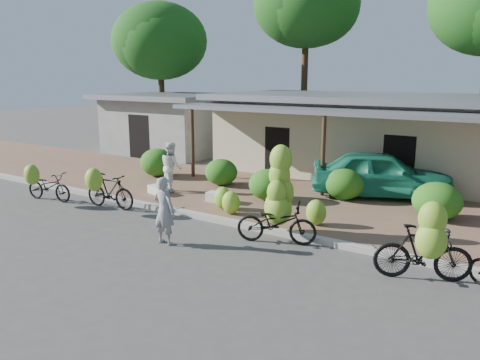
% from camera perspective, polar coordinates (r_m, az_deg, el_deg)
% --- Properties ---
extents(ground, '(100.00, 100.00, 0.00)m').
position_cam_1_polar(ground, '(11.16, -2.88, -8.97)').
color(ground, '#484543').
rests_on(ground, ground).
extents(sidewalk, '(60.00, 6.00, 0.12)m').
position_cam_1_polar(sidewalk, '(15.25, 8.25, -2.90)').
color(sidewalk, brown).
rests_on(sidewalk, ground).
extents(curb, '(60.00, 0.25, 0.15)m').
position_cam_1_polar(curb, '(12.70, 2.46, -5.89)').
color(curb, '#A8A399').
rests_on(curb, ground).
extents(shop_main, '(13.00, 8.50, 3.35)m').
position_cam_1_polar(shop_main, '(20.39, 15.53, 5.43)').
color(shop_main, '#BEB08F').
rests_on(shop_main, ground).
extents(shop_grey, '(7.00, 6.00, 3.15)m').
position_cam_1_polar(shop_grey, '(25.97, -8.33, 6.96)').
color(shop_grey, '#989994').
rests_on(shop_grey, ground).
extents(tree_back_left, '(5.69, 5.61, 8.35)m').
position_cam_1_polar(tree_back_left, '(29.31, -9.89, 16.51)').
color(tree_back_left, '#49341D').
rests_on(tree_back_left, ground).
extents(tree_far_center, '(5.83, 5.76, 10.18)m').
position_cam_1_polar(tree_far_center, '(27.47, 7.85, 20.56)').
color(tree_far_center, '#49341D').
rests_on(tree_far_center, ground).
extents(hedge_0, '(1.45, 1.30, 1.13)m').
position_cam_1_polar(hedge_0, '(19.18, -10.03, 2.13)').
color(hedge_0, '#1A5513').
rests_on(hedge_0, sidewalk).
extents(hedge_1, '(1.25, 1.13, 0.98)m').
position_cam_1_polar(hedge_1, '(17.39, -2.31, 0.99)').
color(hedge_1, '#1A5513').
rests_on(hedge_1, sidewalk).
extents(hedge_2, '(1.30, 1.17, 1.01)m').
position_cam_1_polar(hedge_2, '(15.28, 3.44, -0.57)').
color(hedge_2, '#1A5513').
rests_on(hedge_2, sidewalk).
extents(hedge_3, '(1.35, 1.22, 1.05)m').
position_cam_1_polar(hedge_3, '(15.71, 12.54, -0.42)').
color(hedge_3, '#1A5513').
rests_on(hedge_3, sidewalk).
extents(hedge_4, '(1.37, 1.23, 1.07)m').
position_cam_1_polar(hedge_4, '(14.29, 22.90, -2.37)').
color(hedge_4, '#1A5513').
rests_on(hedge_4, sidewalk).
extents(bike_far_left, '(1.90, 1.32, 1.35)m').
position_cam_1_polar(bike_far_left, '(16.83, -22.48, -0.57)').
color(bike_far_left, black).
rests_on(bike_far_left, ground).
extents(bike_left, '(1.90, 1.25, 1.41)m').
position_cam_1_polar(bike_left, '(15.17, -15.85, -1.11)').
color(bike_left, black).
rests_on(bike_left, ground).
extents(bike_center, '(2.11, 1.48, 2.41)m').
position_cam_1_polar(bike_center, '(11.82, 4.64, -3.33)').
color(bike_center, black).
rests_on(bike_center, ground).
extents(bike_right, '(2.01, 1.46, 1.82)m').
position_cam_1_polar(bike_right, '(10.12, 21.60, -7.72)').
color(bike_right, black).
rests_on(bike_right, ground).
extents(loose_banana_a, '(0.55, 0.47, 0.69)m').
position_cam_1_polar(loose_banana_a, '(14.27, -2.10, -2.19)').
color(loose_banana_a, '#89C832').
rests_on(loose_banana_a, sidewalk).
extents(loose_banana_b, '(0.55, 0.47, 0.69)m').
position_cam_1_polar(loose_banana_b, '(13.72, -1.12, -2.77)').
color(loose_banana_b, '#89C832').
rests_on(loose_banana_b, sidewalk).
extents(loose_banana_c, '(0.57, 0.48, 0.71)m').
position_cam_1_polar(loose_banana_c, '(12.89, 9.26, -3.91)').
color(loose_banana_c, '#89C832').
rests_on(loose_banana_c, sidewalk).
extents(sack_near, '(0.88, 0.48, 0.30)m').
position_cam_1_polar(sack_near, '(15.09, -2.50, -2.12)').
color(sack_near, white).
rests_on(sack_near, sidewalk).
extents(sack_far, '(0.82, 0.57, 0.28)m').
position_cam_1_polar(sack_far, '(16.35, -10.00, -1.19)').
color(sack_far, white).
rests_on(sack_far, sidewalk).
extents(vendor, '(0.62, 0.41, 1.71)m').
position_cam_1_polar(vendor, '(11.67, -9.22, -3.71)').
color(vendor, gray).
rests_on(vendor, ground).
extents(bystander, '(1.06, 0.98, 1.74)m').
position_cam_1_polar(bystander, '(16.60, -8.36, 1.65)').
color(bystander, white).
rests_on(bystander, sidewalk).
extents(teal_van, '(4.91, 3.39, 1.55)m').
position_cam_1_polar(teal_van, '(16.30, 16.85, 0.71)').
color(teal_van, '#1B7D5C').
rests_on(teal_van, sidewalk).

